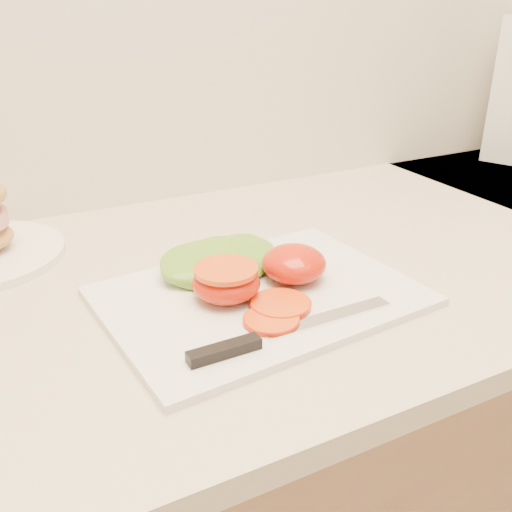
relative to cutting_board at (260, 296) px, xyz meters
name	(u,v)px	position (x,y,z in m)	size (l,w,h in m)	color
counter	(404,447)	(0.36, 0.09, -0.47)	(3.92, 0.65, 0.93)	#956A4C
cutting_board	(260,296)	(0.00, 0.00, 0.00)	(0.37, 0.27, 0.01)	silver
tomato_half_dome	(294,264)	(0.05, 0.01, 0.03)	(0.08, 0.08, 0.04)	red
tomato_half_cut	(226,281)	(-0.04, 0.01, 0.03)	(0.08, 0.08, 0.04)	red
tomato_slice_0	(280,304)	(0.01, -0.04, 0.01)	(0.07, 0.07, 0.01)	orange
tomato_slice_1	(271,320)	(-0.02, -0.07, 0.01)	(0.06, 0.06, 0.01)	orange
lettuce_leaf_0	(218,262)	(-0.02, 0.07, 0.02)	(0.16, 0.10, 0.03)	olive
lettuce_leaf_1	(246,254)	(0.02, 0.08, 0.02)	(0.12, 0.09, 0.03)	olive
knife	(268,337)	(-0.04, -0.10, 0.01)	(0.25, 0.03, 0.01)	silver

